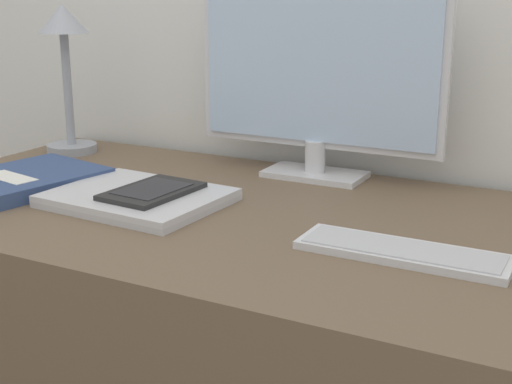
% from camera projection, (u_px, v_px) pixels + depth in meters
% --- Properties ---
extents(monitor, '(0.52, 0.11, 0.40)m').
position_uv_depth(monitor, '(318.00, 73.00, 1.42)').
color(monitor, silver).
rests_on(monitor, desk).
extents(keyboard, '(0.31, 0.10, 0.01)m').
position_uv_depth(keyboard, '(403.00, 252.00, 1.04)').
color(keyboard, silver).
rests_on(keyboard, desk).
extents(laptop, '(0.31, 0.25, 0.02)m').
position_uv_depth(laptop, '(138.00, 198.00, 1.30)').
color(laptop, '#BCBCC1').
rests_on(laptop, desk).
extents(ereader, '(0.13, 0.19, 0.01)m').
position_uv_depth(ereader, '(152.00, 191.00, 1.28)').
color(ereader, black).
rests_on(ereader, laptop).
extents(desk_lamp, '(0.12, 0.12, 0.34)m').
position_uv_depth(desk_lamp, '(65.00, 54.00, 1.64)').
color(desk_lamp, '#999EA8').
rests_on(desk_lamp, desk).
extents(notebook, '(0.26, 0.31, 0.03)m').
position_uv_depth(notebook, '(26.00, 180.00, 1.40)').
color(notebook, '#334775').
rests_on(notebook, desk).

